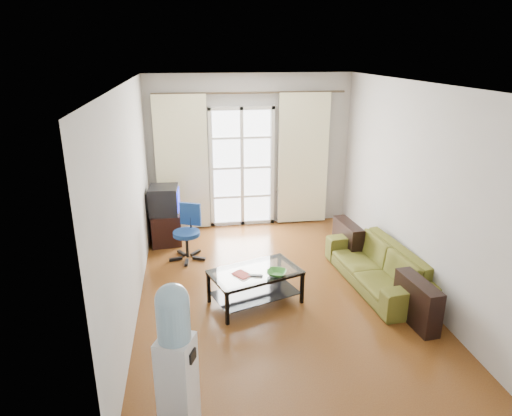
{
  "coord_description": "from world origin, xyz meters",
  "views": [
    {
      "loc": [
        -1.1,
        -5.31,
        3.08
      ],
      "look_at": [
        -0.23,
        0.35,
        1.08
      ],
      "focal_mm": 32.0,
      "sensor_mm": 36.0,
      "label": 1
    }
  ],
  "objects_px": {
    "coffee_table": "(255,282)",
    "crt_tv": "(163,200)",
    "water_cooler": "(176,356)",
    "tv_stand": "(165,226)",
    "sofa": "(377,266)",
    "task_chair": "(188,243)"
  },
  "relations": [
    {
      "from": "tv_stand",
      "to": "water_cooler",
      "type": "distance_m",
      "value": 4.15
    },
    {
      "from": "coffee_table",
      "to": "tv_stand",
      "type": "xyz_separation_m",
      "value": [
        -1.2,
        2.21,
        -0.03
      ]
    },
    {
      "from": "tv_stand",
      "to": "task_chair",
      "type": "xyz_separation_m",
      "value": [
        0.37,
        -0.75,
        -0.01
      ]
    },
    {
      "from": "task_chair",
      "to": "crt_tv",
      "type": "bearing_deg",
      "value": 142.45
    },
    {
      "from": "sofa",
      "to": "coffee_table",
      "type": "height_order",
      "value": "sofa"
    },
    {
      "from": "sofa",
      "to": "task_chair",
      "type": "distance_m",
      "value": 2.84
    },
    {
      "from": "sofa",
      "to": "crt_tv",
      "type": "height_order",
      "value": "crt_tv"
    },
    {
      "from": "water_cooler",
      "to": "coffee_table",
      "type": "bearing_deg",
      "value": 85.93
    },
    {
      "from": "coffee_table",
      "to": "crt_tv",
      "type": "relative_size",
      "value": 2.36
    },
    {
      "from": "coffee_table",
      "to": "tv_stand",
      "type": "relative_size",
      "value": 1.76
    },
    {
      "from": "sofa",
      "to": "coffee_table",
      "type": "distance_m",
      "value": 1.74
    },
    {
      "from": "sofa",
      "to": "crt_tv",
      "type": "xyz_separation_m",
      "value": [
        -2.92,
        1.91,
        0.47
      ]
    },
    {
      "from": "tv_stand",
      "to": "crt_tv",
      "type": "bearing_deg",
      "value": -95.55
    },
    {
      "from": "tv_stand",
      "to": "task_chair",
      "type": "height_order",
      "value": "task_chair"
    },
    {
      "from": "water_cooler",
      "to": "crt_tv",
      "type": "bearing_deg",
      "value": 115.91
    },
    {
      "from": "task_chair",
      "to": "water_cooler",
      "type": "relative_size",
      "value": 0.62
    },
    {
      "from": "sofa",
      "to": "water_cooler",
      "type": "distance_m",
      "value": 3.44
    },
    {
      "from": "coffee_table",
      "to": "task_chair",
      "type": "xyz_separation_m",
      "value": [
        -0.83,
        1.46,
        -0.04
      ]
    },
    {
      "from": "tv_stand",
      "to": "task_chair",
      "type": "bearing_deg",
      "value": -69.88
    },
    {
      "from": "sofa",
      "to": "task_chair",
      "type": "xyz_separation_m",
      "value": [
        -2.55,
        1.24,
        -0.03
      ]
    },
    {
      "from": "coffee_table",
      "to": "crt_tv",
      "type": "bearing_deg",
      "value": 119.42
    },
    {
      "from": "tv_stand",
      "to": "sofa",
      "type": "bearing_deg",
      "value": -40.5
    }
  ]
}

